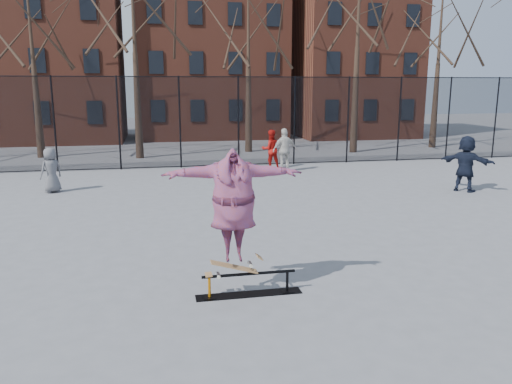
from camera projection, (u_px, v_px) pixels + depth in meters
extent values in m
plane|color=slate|center=(286.00, 267.00, 10.05)|extent=(100.00, 100.00, 0.00)
cube|color=black|center=(249.00, 294.00, 8.70)|extent=(1.86, 0.28, 0.01)
cylinder|color=orange|center=(209.00, 287.00, 8.53)|extent=(0.05, 0.05, 0.38)
cylinder|color=black|center=(287.00, 281.00, 8.80)|extent=(0.05, 0.05, 0.38)
cylinder|color=black|center=(249.00, 274.00, 8.63)|extent=(1.64, 0.05, 0.05)
imported|color=#47378B|center=(234.00, 214.00, 8.35)|extent=(2.38, 0.76, 1.92)
imported|color=#5C5C60|center=(51.00, 170.00, 16.91)|extent=(0.89, 0.84, 1.53)
imported|color=#AE130F|center=(271.00, 149.00, 21.85)|extent=(0.88, 0.71, 1.70)
imported|color=beige|center=(285.00, 150.00, 21.04)|extent=(1.12, 0.59, 1.83)
imported|color=black|center=(466.00, 164.00, 17.05)|extent=(1.60, 1.73, 1.93)
cylinder|color=black|center=(54.00, 124.00, 20.82)|extent=(0.07, 0.07, 4.00)
cylinder|color=black|center=(119.00, 123.00, 21.32)|extent=(0.07, 0.07, 4.00)
cylinder|color=black|center=(180.00, 122.00, 21.83)|extent=(0.07, 0.07, 4.00)
cylinder|color=black|center=(238.00, 122.00, 22.33)|extent=(0.07, 0.07, 4.00)
cylinder|color=black|center=(294.00, 121.00, 22.83)|extent=(0.07, 0.07, 4.00)
cylinder|color=black|center=(348.00, 120.00, 23.33)|extent=(0.07, 0.07, 4.00)
cylinder|color=black|center=(399.00, 119.00, 23.83)|extent=(0.07, 0.07, 4.00)
cylinder|color=black|center=(448.00, 119.00, 24.34)|extent=(0.07, 0.07, 4.00)
cylinder|color=black|center=(496.00, 118.00, 24.84)|extent=(0.07, 0.07, 4.00)
cube|color=black|center=(212.00, 122.00, 22.10)|extent=(34.00, 0.01, 4.00)
cylinder|color=black|center=(211.00, 77.00, 21.69)|extent=(34.00, 0.04, 0.04)
cone|color=black|center=(32.00, 111.00, 24.99)|extent=(0.40, 0.40, 4.62)
cone|color=black|center=(144.00, 112.00, 24.81)|extent=(0.40, 0.40, 4.62)
cone|color=black|center=(248.00, 109.00, 27.12)|extent=(0.40, 0.40, 4.62)
cone|color=black|center=(352.00, 110.00, 26.93)|extent=(0.40, 0.40, 4.62)
cone|color=black|center=(432.00, 108.00, 29.24)|extent=(0.40, 0.40, 4.62)
cube|color=brown|center=(48.00, 47.00, 31.99)|extent=(9.00, 7.00, 12.00)
cube|color=brown|center=(211.00, 42.00, 33.91)|extent=(10.00, 7.00, 13.00)
cube|color=brown|center=(349.00, 59.00, 36.05)|extent=(8.00, 7.00, 11.00)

